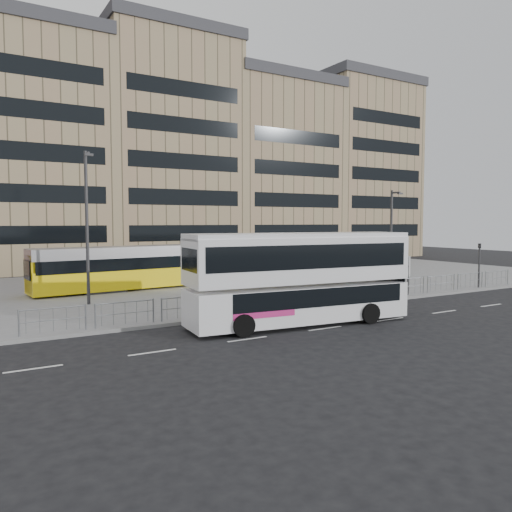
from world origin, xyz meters
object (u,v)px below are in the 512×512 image
pedestrian (331,276)px  traffic_light_east (479,259)px  double_decker_bus (300,275)px  tram (207,263)px  ad_panel (352,286)px  station_sign (395,268)px  lamp_post_west (87,222)px  lamp_post_east (392,230)px  traffic_light_west (193,277)px

pedestrian → traffic_light_east: bearing=-97.2°
pedestrian → double_decker_bus: bearing=153.8°
pedestrian → traffic_light_east: (9.32, -4.80, 1.07)m
tram → ad_panel: (3.46, -12.26, -0.56)m
station_sign → lamp_post_west: 18.54m
ad_panel → traffic_light_east: (11.80, 0.12, 1.06)m
station_sign → ad_panel: size_ratio=1.57×
station_sign → lamp_post_west: size_ratio=0.29×
station_sign → pedestrian: (-1.41, 4.51, -0.79)m
ad_panel → lamp_post_west: bearing=166.5°
traffic_light_east → lamp_post_east: lamp_post_east is taller
traffic_light_west → lamp_post_west: lamp_post_west is taller
tram → pedestrian: tram is taller
station_sign → traffic_light_west: 13.77m
tram → station_sign: bearing=-63.4°
double_decker_bus → ad_panel: bearing=33.4°
lamp_post_west → lamp_post_east: size_ratio=1.20×
pedestrian → lamp_post_east: (7.65, 1.85, 3.00)m
station_sign → double_decker_bus: bearing=-146.2°
double_decker_bus → tram: double_decker_bus is taller
traffic_light_west → lamp_post_east: (20.01, 6.66, 1.93)m
tram → pedestrian: 9.46m
pedestrian → traffic_light_west: bearing=131.4°
double_decker_bus → traffic_light_west: double_decker_bus is taller
ad_panel → lamp_post_west: 15.35m
double_decker_bus → station_sign: 10.42m
tram → double_decker_bus: bearing=-104.3°
traffic_light_west → traffic_light_east: same height
traffic_light_west → lamp_post_west: (-3.40, 6.65, 2.64)m
tram → pedestrian: size_ratio=13.89×
ad_panel → pedestrian: (2.48, 4.92, -0.01)m
ad_panel → traffic_light_west: 9.94m
ad_panel → pedestrian: size_ratio=0.86×
ad_panel → lamp_post_east: size_ratio=0.22×
pedestrian → ad_panel: bearing=173.3°
tram → pedestrian: (5.94, -7.34, -0.57)m
double_decker_bus → traffic_light_east: bearing=16.0°
double_decker_bus → tram: bearing=86.6°
traffic_light_east → lamp_post_east: bearing=124.5°
double_decker_bus → lamp_post_west: (-7.37, 9.86, 2.47)m
station_sign → lamp_post_east: 9.18m
pedestrian → traffic_light_west: size_ratio=0.58×
lamp_post_east → ad_panel: bearing=-146.3°
double_decker_bus → station_sign: (9.80, 3.52, -0.45)m
ad_panel → double_decker_bus: bearing=-138.9°
tram → station_sign: (7.35, -11.85, 0.22)m
lamp_post_west → lamp_post_east: (23.41, 0.02, -0.71)m
tram → traffic_light_east: (15.26, -12.14, 0.50)m
tram → lamp_post_east: lamp_post_east is taller
lamp_post_east → lamp_post_west: bearing=-180.0°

